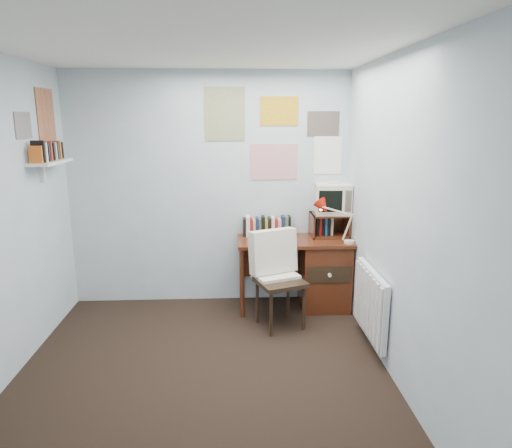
{
  "coord_description": "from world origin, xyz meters",
  "views": [
    {
      "loc": [
        0.26,
        -3.15,
        2.01
      ],
      "look_at": [
        0.47,
        1.02,
        1.04
      ],
      "focal_mm": 32.0,
      "sensor_mm": 36.0,
      "label": 1
    }
  ],
  "objects_px": {
    "desk": "(319,271)",
    "radiator": "(371,303)",
    "desk_lamp": "(350,224)",
    "crt_tv": "(333,197)",
    "wall_shelf": "(50,162)",
    "desk_chair": "(280,282)",
    "tv_riser": "(329,225)"
  },
  "relations": [
    {
      "from": "desk",
      "to": "tv_riser",
      "type": "xyz_separation_m",
      "value": [
        0.12,
        0.11,
        0.48
      ]
    },
    {
      "from": "radiator",
      "to": "desk",
      "type": "bearing_deg",
      "value": 107.24
    },
    {
      "from": "desk_chair",
      "to": "desk_lamp",
      "type": "xyz_separation_m",
      "value": [
        0.73,
        0.29,
        0.5
      ]
    },
    {
      "from": "desk",
      "to": "wall_shelf",
      "type": "bearing_deg",
      "value": -171.6
    },
    {
      "from": "wall_shelf",
      "to": "tv_riser",
      "type": "bearing_deg",
      "value": 10.32
    },
    {
      "from": "desk_chair",
      "to": "tv_riser",
      "type": "distance_m",
      "value": 0.93
    },
    {
      "from": "radiator",
      "to": "wall_shelf",
      "type": "relative_size",
      "value": 1.29
    },
    {
      "from": "desk_chair",
      "to": "radiator",
      "type": "relative_size",
      "value": 1.15
    },
    {
      "from": "desk",
      "to": "desk_chair",
      "type": "relative_size",
      "value": 1.31
    },
    {
      "from": "tv_riser",
      "to": "wall_shelf",
      "type": "bearing_deg",
      "value": -169.68
    },
    {
      "from": "desk_lamp",
      "to": "wall_shelf",
      "type": "distance_m",
      "value": 2.92
    },
    {
      "from": "desk_lamp",
      "to": "crt_tv",
      "type": "height_order",
      "value": "crt_tv"
    },
    {
      "from": "desk",
      "to": "radiator",
      "type": "relative_size",
      "value": 1.5
    },
    {
      "from": "crt_tv",
      "to": "wall_shelf",
      "type": "xyz_separation_m",
      "value": [
        -2.72,
        -0.51,
        0.44
      ]
    },
    {
      "from": "tv_riser",
      "to": "radiator",
      "type": "bearing_deg",
      "value": -80.72
    },
    {
      "from": "desk_chair",
      "to": "desk_lamp",
      "type": "bearing_deg",
      "value": 1.23
    },
    {
      "from": "wall_shelf",
      "to": "radiator",
      "type": "bearing_deg",
      "value": -10.89
    },
    {
      "from": "desk_lamp",
      "to": "wall_shelf",
      "type": "bearing_deg",
      "value": 171.01
    },
    {
      "from": "desk",
      "to": "crt_tv",
      "type": "height_order",
      "value": "crt_tv"
    },
    {
      "from": "desk_chair",
      "to": "crt_tv",
      "type": "distance_m",
      "value": 1.13
    },
    {
      "from": "desk_chair",
      "to": "radiator",
      "type": "bearing_deg",
      "value": -51.54
    },
    {
      "from": "desk_chair",
      "to": "radiator",
      "type": "distance_m",
      "value": 0.88
    },
    {
      "from": "desk",
      "to": "desk_lamp",
      "type": "height_order",
      "value": "desk_lamp"
    },
    {
      "from": "desk_lamp",
      "to": "tv_riser",
      "type": "bearing_deg",
      "value": 104.21
    },
    {
      "from": "desk_lamp",
      "to": "crt_tv",
      "type": "xyz_separation_m",
      "value": [
        -0.12,
        0.31,
        0.23
      ]
    },
    {
      "from": "desk_chair",
      "to": "tv_riser",
      "type": "relative_size",
      "value": 2.29
    },
    {
      "from": "desk_chair",
      "to": "wall_shelf",
      "type": "bearing_deg",
      "value": 157.21
    },
    {
      "from": "desk_lamp",
      "to": "crt_tv",
      "type": "distance_m",
      "value": 0.4
    },
    {
      "from": "crt_tv",
      "to": "wall_shelf",
      "type": "bearing_deg",
      "value": -164.65
    },
    {
      "from": "desk_chair",
      "to": "desk",
      "type": "bearing_deg",
      "value": 25.02
    },
    {
      "from": "tv_riser",
      "to": "crt_tv",
      "type": "bearing_deg",
      "value": 33.82
    },
    {
      "from": "desk",
      "to": "desk_lamp",
      "type": "xyz_separation_m",
      "value": [
        0.27,
        -0.18,
        0.55
      ]
    }
  ]
}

